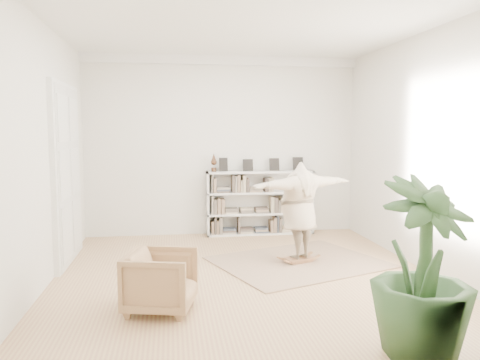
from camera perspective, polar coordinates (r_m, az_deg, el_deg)
The scene contains 9 objects.
floor at distance 6.91m, azimuth 0.72°, elevation -11.79°, with size 6.00×6.00×0.00m, color #AC7C59.
room_shell at distance 9.60m, azimuth -2.13°, elevation 14.38°, with size 6.00×6.00×6.00m.
doors at distance 8.00m, azimuth -20.32°, elevation 0.52°, with size 0.09×1.78×2.92m.
bookshelf at distance 9.60m, azimuth 2.44°, elevation -2.85°, with size 2.20×0.35×1.64m.
armchair at distance 5.70m, azimuth -9.60°, elevation -12.02°, with size 0.76×0.78×0.71m, color tan.
rug at distance 7.69m, azimuth 7.15°, elevation -9.90°, with size 2.50×2.00×0.02m, color tan.
rocker_board at distance 7.68m, azimuth 7.16°, elevation -9.50°, with size 0.54×0.43×0.10m.
person at distance 7.50m, azimuth 7.24°, elevation -3.41°, with size 1.90×0.52×1.54m, color #BEAA8E.
houseplant at distance 4.74m, azimuth 21.38°, elevation -9.91°, with size 0.95×0.95×1.69m, color #2E5028.
Camera 1 is at (-1.05, -6.50, 2.11)m, focal length 35.00 mm.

